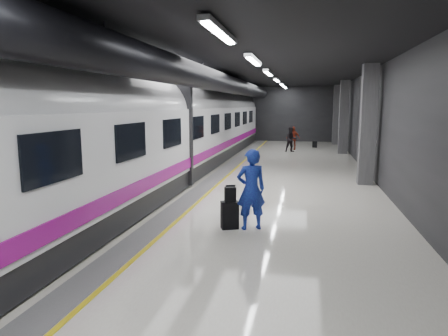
# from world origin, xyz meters

# --- Properties ---
(ground) EXTENTS (40.00, 40.00, 0.00)m
(ground) POSITION_xyz_m (0.00, 0.00, 0.00)
(ground) COLOR white
(ground) RESTS_ON ground
(platform_hall) EXTENTS (10.02, 40.02, 4.51)m
(platform_hall) POSITION_xyz_m (-0.29, 0.96, 3.54)
(platform_hall) COLOR black
(platform_hall) RESTS_ON ground
(train) EXTENTS (3.05, 38.00, 4.05)m
(train) POSITION_xyz_m (-3.25, -0.00, 2.07)
(train) COLOR black
(train) RESTS_ON ground
(traveler_main) EXTENTS (0.85, 0.72, 1.97)m
(traveler_main) POSITION_xyz_m (1.03, -4.47, 0.98)
(traveler_main) COLOR #1748B1
(traveler_main) RESTS_ON ground
(suitcase_main) EXTENTS (0.48, 0.40, 0.68)m
(suitcase_main) POSITION_xyz_m (0.52, -4.53, 0.34)
(suitcase_main) COLOR black
(suitcase_main) RESTS_ON ground
(shoulder_bag) EXTENTS (0.31, 0.24, 0.36)m
(shoulder_bag) POSITION_xyz_m (0.53, -4.56, 0.86)
(shoulder_bag) COLOR black
(shoulder_bag) RESTS_ON suitcase_main
(traveler_far_a) EXTENTS (0.93, 0.82, 1.61)m
(traveler_far_a) POSITION_xyz_m (1.37, 12.16, 0.81)
(traveler_far_a) COLOR black
(traveler_far_a) RESTS_ON ground
(traveler_far_b) EXTENTS (0.96, 0.51, 1.57)m
(traveler_far_b) POSITION_xyz_m (1.44, 13.64, 0.78)
(traveler_far_b) COLOR maroon
(traveler_far_b) RESTS_ON ground
(suitcase_far) EXTENTS (0.33, 0.23, 0.46)m
(suitcase_far) POSITION_xyz_m (2.93, 15.20, 0.23)
(suitcase_far) COLOR black
(suitcase_far) RESTS_ON ground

